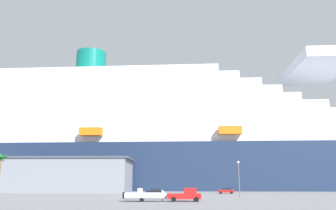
{
  "coord_description": "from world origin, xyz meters",
  "views": [
    {
      "loc": [
        16.8,
        -74.67,
        3.23
      ],
      "look_at": [
        7.39,
        26.38,
        26.48
      ],
      "focal_mm": 35.86,
      "sensor_mm": 36.0,
      "label": 1
    }
  ],
  "objects_px": {
    "pickup_truck": "(186,195)",
    "palm_tree": "(0,164)",
    "cruise_ship": "(156,143)",
    "small_boat_on_trailer": "(148,196)",
    "parked_car_red_hatchback": "(226,191)",
    "parked_car_black_coupe": "(155,192)",
    "street_lamp": "(239,173)"
  },
  "relations": [
    {
      "from": "small_boat_on_trailer",
      "to": "pickup_truck",
      "type": "bearing_deg",
      "value": 5.29
    },
    {
      "from": "street_lamp",
      "to": "parked_car_black_coupe",
      "type": "distance_m",
      "value": 21.14
    },
    {
      "from": "small_boat_on_trailer",
      "to": "parked_car_red_hatchback",
      "type": "xyz_separation_m",
      "value": [
        15.8,
        38.5,
        -0.13
      ]
    },
    {
      "from": "street_lamp",
      "to": "parked_car_red_hatchback",
      "type": "height_order",
      "value": "street_lamp"
    },
    {
      "from": "pickup_truck",
      "to": "street_lamp",
      "type": "xyz_separation_m",
      "value": [
        11.14,
        19.74,
        4.05
      ]
    },
    {
      "from": "street_lamp",
      "to": "parked_car_black_coupe",
      "type": "relative_size",
      "value": 1.81
    },
    {
      "from": "cruise_ship",
      "to": "pickup_truck",
      "type": "xyz_separation_m",
      "value": [
        15.09,
        -77.75,
        -17.73
      ]
    },
    {
      "from": "street_lamp",
      "to": "small_boat_on_trailer",
      "type": "bearing_deg",
      "value": -130.52
    },
    {
      "from": "pickup_truck",
      "to": "street_lamp",
      "type": "bearing_deg",
      "value": 60.56
    },
    {
      "from": "small_boat_on_trailer",
      "to": "parked_car_black_coupe",
      "type": "relative_size",
      "value": 2.05
    },
    {
      "from": "parked_car_black_coupe",
      "to": "palm_tree",
      "type": "bearing_deg",
      "value": -166.82
    },
    {
      "from": "pickup_truck",
      "to": "small_boat_on_trailer",
      "type": "distance_m",
      "value": 6.26
    },
    {
      "from": "palm_tree",
      "to": "street_lamp",
      "type": "relative_size",
      "value": 1.25
    },
    {
      "from": "palm_tree",
      "to": "parked_car_black_coupe",
      "type": "xyz_separation_m",
      "value": [
        35.76,
        8.37,
        -6.54
      ]
    },
    {
      "from": "pickup_truck",
      "to": "palm_tree",
      "type": "distance_m",
      "value": 48.15
    },
    {
      "from": "cruise_ship",
      "to": "parked_car_red_hatchback",
      "type": "distance_m",
      "value": 50.16
    },
    {
      "from": "cruise_ship",
      "to": "small_boat_on_trailer",
      "type": "height_order",
      "value": "cruise_ship"
    },
    {
      "from": "small_boat_on_trailer",
      "to": "palm_tree",
      "type": "xyz_separation_m",
      "value": [
        -38.09,
        18.31,
        6.41
      ]
    },
    {
      "from": "cruise_ship",
      "to": "small_boat_on_trailer",
      "type": "xyz_separation_m",
      "value": [
        8.86,
        -78.33,
        -17.82
      ]
    },
    {
      "from": "small_boat_on_trailer",
      "to": "parked_car_black_coupe",
      "type": "height_order",
      "value": "small_boat_on_trailer"
    },
    {
      "from": "pickup_truck",
      "to": "parked_car_red_hatchback",
      "type": "bearing_deg",
      "value": 75.84
    },
    {
      "from": "cruise_ship",
      "to": "parked_car_black_coupe",
      "type": "relative_size",
      "value": 59.22
    },
    {
      "from": "pickup_truck",
      "to": "parked_car_red_hatchback",
      "type": "height_order",
      "value": "pickup_truck"
    },
    {
      "from": "parked_car_black_coupe",
      "to": "parked_car_red_hatchback",
      "type": "bearing_deg",
      "value": 33.1
    },
    {
      "from": "palm_tree",
      "to": "parked_car_red_hatchback",
      "type": "bearing_deg",
      "value": 20.54
    },
    {
      "from": "pickup_truck",
      "to": "palm_tree",
      "type": "relative_size",
      "value": 0.59
    },
    {
      "from": "street_lamp",
      "to": "parked_car_black_coupe",
      "type": "xyz_separation_m",
      "value": [
        -19.7,
        6.37,
        -4.26
      ]
    },
    {
      "from": "pickup_truck",
      "to": "street_lamp",
      "type": "distance_m",
      "value": 23.03
    },
    {
      "from": "small_boat_on_trailer",
      "to": "palm_tree",
      "type": "distance_m",
      "value": 42.75
    },
    {
      "from": "small_boat_on_trailer",
      "to": "parked_car_red_hatchback",
      "type": "height_order",
      "value": "small_boat_on_trailer"
    },
    {
      "from": "palm_tree",
      "to": "parked_car_black_coupe",
      "type": "relative_size",
      "value": 2.25
    },
    {
      "from": "parked_car_red_hatchback",
      "to": "small_boat_on_trailer",
      "type": "bearing_deg",
      "value": -112.31
    }
  ]
}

